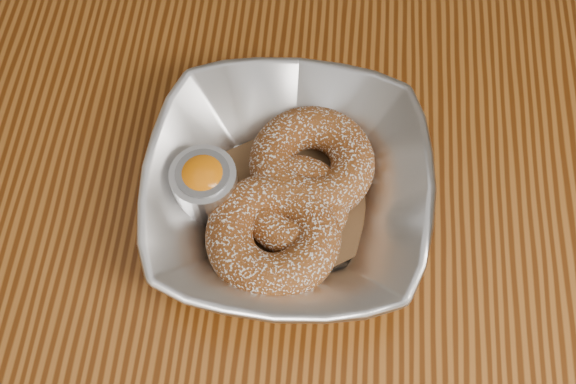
# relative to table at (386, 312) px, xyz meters

# --- Properties ---
(table) EXTENTS (1.20, 0.80, 0.75)m
(table) POSITION_rel_table_xyz_m (0.00, 0.00, 0.00)
(table) COLOR brown
(table) RESTS_ON ground_plane
(serving_bowl) EXTENTS (0.25, 0.25, 0.06)m
(serving_bowl) POSITION_rel_table_xyz_m (-0.10, 0.06, 0.13)
(serving_bowl) COLOR silver
(serving_bowl) RESTS_ON table
(parchment) EXTENTS (0.20, 0.20, 0.00)m
(parchment) POSITION_rel_table_xyz_m (-0.10, 0.06, 0.11)
(parchment) COLOR brown
(parchment) RESTS_ON table
(donut_back) EXTENTS (0.12, 0.12, 0.04)m
(donut_back) POSITION_rel_table_xyz_m (-0.08, 0.09, 0.13)
(donut_back) COLOR brown
(donut_back) RESTS_ON parchment
(donut_front) EXTENTS (0.13, 0.13, 0.04)m
(donut_front) POSITION_rel_table_xyz_m (-0.11, 0.02, 0.13)
(donut_front) COLOR brown
(donut_front) RESTS_ON parchment
(donut_extra) EXTENTS (0.12, 0.12, 0.03)m
(donut_extra) POSITION_rel_table_xyz_m (-0.10, 0.05, 0.13)
(donut_extra) COLOR brown
(donut_extra) RESTS_ON parchment
(ramekin) EXTENTS (0.06, 0.06, 0.06)m
(ramekin) POSITION_rel_table_xyz_m (-0.18, 0.06, 0.14)
(ramekin) COLOR silver
(ramekin) RESTS_ON table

